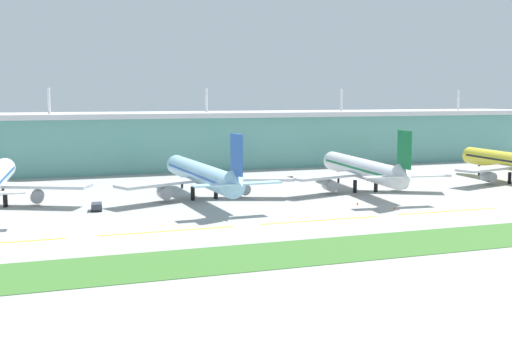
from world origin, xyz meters
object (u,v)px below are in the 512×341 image
object	(u,v)px
pushback_tug	(97,206)
safety_cone_nose_front	(394,208)
airliner_far_middle	(364,169)
airliner_near_middle	(203,175)
safety_cone_left_wingtip	(358,203)

from	to	relation	value
pushback_tug	safety_cone_nose_front	xyz separation A→B (m)	(68.44, -21.89, -0.75)
safety_cone_nose_front	airliner_far_middle	bearing A→B (deg)	75.90
airliner_far_middle	safety_cone_nose_front	world-z (taller)	airliner_far_middle
airliner_far_middle	pushback_tug	world-z (taller)	airliner_far_middle
airliner_far_middle	airliner_near_middle	bearing A→B (deg)	176.69
airliner_near_middle	safety_cone_nose_front	distance (m)	50.73
pushback_tug	safety_cone_left_wingtip	size ratio (longest dim) A/B	6.65
safety_cone_nose_front	safety_cone_left_wingtip	bearing A→B (deg)	121.72
airliner_near_middle	safety_cone_left_wingtip	distance (m)	41.49
airliner_far_middle	safety_cone_nose_front	distance (m)	29.60
airliner_near_middle	airliner_far_middle	world-z (taller)	same
pushback_tug	safety_cone_left_wingtip	bearing A→B (deg)	-11.88
airliner_far_middle	pushback_tug	size ratio (longest dim) A/B	12.71
airliner_near_middle	pushback_tug	world-z (taller)	airliner_near_middle
airliner_far_middle	safety_cone_left_wingtip	size ratio (longest dim) A/B	84.56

